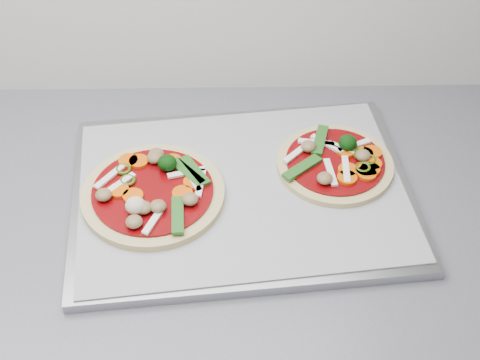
{
  "coord_description": "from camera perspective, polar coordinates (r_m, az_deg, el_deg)",
  "views": [
    {
      "loc": [
        0.13,
        0.78,
        1.51
      ],
      "look_at": [
        0.14,
        1.37,
        0.93
      ],
      "focal_mm": 50.0,
      "sensor_mm": 36.0,
      "label": 1
    }
  ],
  "objects": [
    {
      "name": "pizza_left",
      "position": [
        0.82,
        -7.4,
        -1.02
      ],
      "size": [
        0.18,
        0.18,
        0.03
      ],
      "rotation": [
        0.0,
        0.0,
        -0.04
      ],
      "color": "tan",
      "rests_on": "parchment"
    },
    {
      "name": "countertop",
      "position": [
        0.82,
        -9.59,
        -5.93
      ],
      "size": [
        3.6,
        0.6,
        0.04
      ],
      "primitive_type": "cube",
      "color": "slate",
      "rests_on": "base_cabinet"
    },
    {
      "name": "baking_tray",
      "position": [
        0.84,
        0.16,
        -1.09
      ],
      "size": [
        0.45,
        0.35,
        0.01
      ],
      "primitive_type": "cube",
      "rotation": [
        0.0,
        0.0,
        0.09
      ],
      "color": "#95959A",
      "rests_on": "countertop"
    },
    {
      "name": "pizza_right",
      "position": [
        0.87,
        8.28,
        1.54
      ],
      "size": [
        0.16,
        0.16,
        0.03
      ],
      "rotation": [
        0.0,
        0.0,
        -0.09
      ],
      "color": "tan",
      "rests_on": "parchment"
    },
    {
      "name": "parchment",
      "position": [
        0.83,
        0.16,
        -0.71
      ],
      "size": [
        0.43,
        0.34,
        0.0
      ],
      "primitive_type": "cube",
      "rotation": [
        0.0,
        0.0,
        0.11
      ],
      "color": "#9A9BA0",
      "rests_on": "baking_tray"
    }
  ]
}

